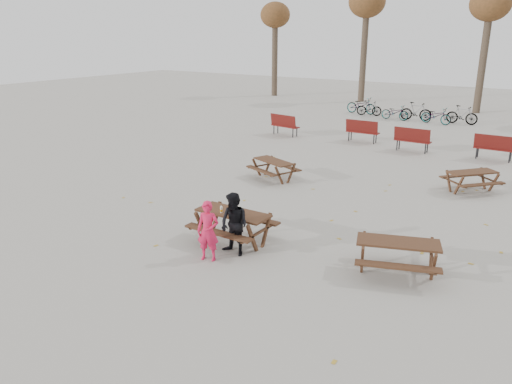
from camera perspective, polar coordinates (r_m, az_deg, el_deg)
The scene contains 14 objects.
ground at distance 12.17m, azimuth -2.59°, elevation -5.70°, with size 80.00×80.00×0.00m, color gray.
main_picnic_table at distance 11.94m, azimuth -2.63°, elevation -3.13°, with size 1.80×1.45×0.78m.
food_tray at distance 11.64m, azimuth -2.05°, elevation -2.62°, with size 0.18×0.11×0.04m, color white.
bread_roll at distance 11.62m, azimuth -2.06°, elevation -2.42°, with size 0.14×0.06×0.05m, color tan.
soda_bottle at distance 11.82m, azimuth -3.98°, elevation -2.04°, with size 0.07×0.07×0.17m.
child at distance 11.04m, azimuth -5.50°, elevation -4.46°, with size 0.50×0.33×1.36m, color #DF1B49.
adult at distance 11.25m, azimuth -2.51°, elevation -3.72°, with size 0.71×0.55×1.46m, color black.
picnic_table_east at distance 10.92m, azimuth 15.82°, elevation -7.19°, with size 1.69×1.36×0.73m, color #3A2315, non-canonical shape.
picnic_table_north at distance 17.12m, azimuth 2.02°, elevation 2.54°, with size 1.54×1.24×0.66m, color #3A2315, non-canonical shape.
picnic_table_far at distance 17.19m, azimuth 23.38°, elevation 1.11°, with size 1.53×1.24×0.66m, color #3A2315, non-canonical shape.
park_bench_row at distance 22.73m, azimuth 14.29°, elevation 6.35°, with size 10.92×1.24×1.03m.
bicycle_row at distance 30.30m, azimuth 16.52°, elevation 8.88°, with size 7.80×2.00×1.03m.
tree_row at distance 34.65m, azimuth 25.20°, elevation 18.55°, with size 32.17×3.52×8.26m.
fallen_leaves at distance 13.89m, azimuth 5.13°, elevation -2.66°, with size 11.00×11.00×0.01m, color #AC8829, non-canonical shape.
Camera 1 is at (6.56, -9.01, 4.88)m, focal length 35.00 mm.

